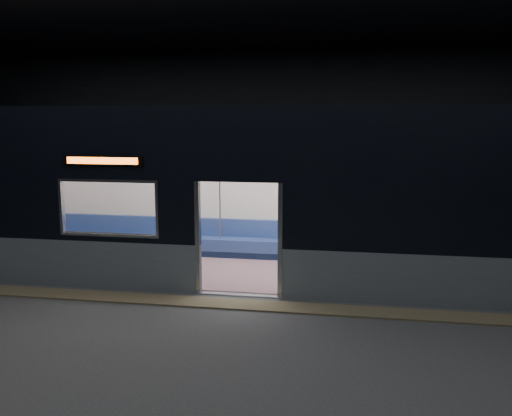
# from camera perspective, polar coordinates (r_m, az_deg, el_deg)

# --- Properties ---
(station_floor) EXTENTS (24.00, 14.00, 0.01)m
(station_floor) POSITION_cam_1_polar(r_m,az_deg,el_deg) (8.86, -3.18, -11.38)
(station_floor) COLOR #47494C
(station_floor) RESTS_ON ground
(station_envelope) EXTENTS (24.00, 14.00, 5.00)m
(station_envelope) POSITION_cam_1_polar(r_m,az_deg,el_deg) (8.28, -3.43, 13.04)
(station_envelope) COLOR black
(station_envelope) RESTS_ON station_floor
(tactile_strip) EXTENTS (22.80, 0.50, 0.03)m
(tactile_strip) POSITION_cam_1_polar(r_m,az_deg,el_deg) (9.35, -2.43, -10.08)
(tactile_strip) COLOR #8C7F59
(tactile_strip) RESTS_ON station_floor
(metro_car) EXTENTS (18.00, 3.04, 3.35)m
(metro_car) POSITION_cam_1_polar(r_m,az_deg,el_deg) (10.84, -0.30, 2.63)
(metro_car) COLOR gray
(metro_car) RESTS_ON station_floor
(passenger) EXTENTS (0.48, 0.79, 1.48)m
(passenger) POSITION_cam_1_polar(r_m,az_deg,el_deg) (11.87, 13.95, -1.94)
(passenger) COLOR black
(passenger) RESTS_ON metro_car
(handbag) EXTENTS (0.35, 0.32, 0.15)m
(handbag) POSITION_cam_1_polar(r_m,az_deg,el_deg) (11.65, 14.00, -2.88)
(handbag) COLOR black
(handbag) RESTS_ON passenger
(transit_map) EXTENTS (1.06, 0.03, 0.69)m
(transit_map) POSITION_cam_1_polar(r_m,az_deg,el_deg) (12.13, 17.03, 1.29)
(transit_map) COLOR white
(transit_map) RESTS_ON metro_car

